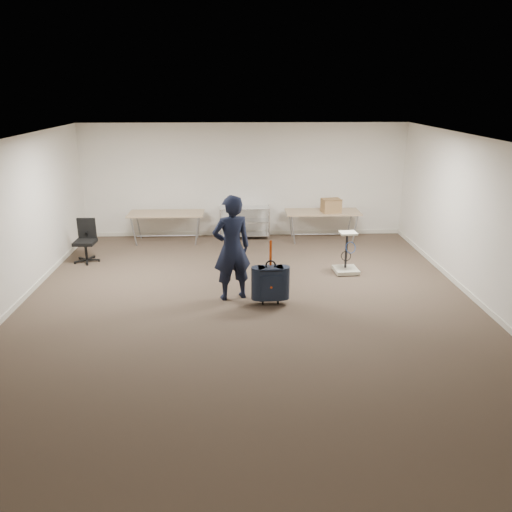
{
  "coord_description": "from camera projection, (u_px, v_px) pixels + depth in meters",
  "views": [
    {
      "loc": [
        -0.18,
        -7.84,
        3.58
      ],
      "look_at": [
        0.13,
        0.3,
        0.83
      ],
      "focal_mm": 35.0,
      "sensor_mm": 36.0,
      "label": 1
    }
  ],
  "objects": [
    {
      "name": "folding_table_right",
      "position": [
        323.0,
        213.0,
        12.16
      ],
      "size": [
        1.8,
        0.75,
        0.73
      ],
      "color": "tan",
      "rests_on": "ground"
    },
    {
      "name": "suitcase",
      "position": [
        270.0,
        283.0,
        8.58
      ],
      "size": [
        0.43,
        0.26,
        1.16
      ],
      "color": "#161F31",
      "rests_on": "ground"
    },
    {
      "name": "person",
      "position": [
        232.0,
        248.0,
        8.67
      ],
      "size": [
        0.79,
        0.65,
        1.88
      ],
      "primitive_type": "imported",
      "rotation": [
        0.0,
        0.0,
        3.47
      ],
      "color": "black",
      "rests_on": "ground"
    },
    {
      "name": "wire_shelf",
      "position": [
        245.0,
        221.0,
        12.41
      ],
      "size": [
        1.22,
        0.47,
        0.8
      ],
      "color": "silver",
      "rests_on": "ground"
    },
    {
      "name": "room_shell",
      "position": [
        247.0,
        276.0,
        9.86
      ],
      "size": [
        8.0,
        9.0,
        9.0
      ],
      "color": "white",
      "rests_on": "ground"
    },
    {
      "name": "cardboard_box",
      "position": [
        331.0,
        206.0,
        12.01
      ],
      "size": [
        0.49,
        0.4,
        0.33
      ],
      "primitive_type": "cube",
      "rotation": [
        0.0,
        0.0,
        0.17
      ],
      "color": "brown",
      "rests_on": "folding_table_right"
    },
    {
      "name": "equipment_cart",
      "position": [
        346.0,
        262.0,
        10.12
      ],
      "size": [
        0.5,
        0.5,
        0.86
      ],
      "color": "beige",
      "rests_on": "ground"
    },
    {
      "name": "ground",
      "position": [
        249.0,
        308.0,
        8.57
      ],
      "size": [
        9.0,
        9.0,
        0.0
      ],
      "primitive_type": "plane",
      "color": "#433629",
      "rests_on": "ground"
    },
    {
      "name": "office_chair",
      "position": [
        86.0,
        249.0,
        10.79
      ],
      "size": [
        0.56,
        0.56,
        0.92
      ],
      "color": "black",
      "rests_on": "ground"
    },
    {
      "name": "folding_table_left",
      "position": [
        166.0,
        215.0,
        12.03
      ],
      "size": [
        1.8,
        0.75,
        0.73
      ],
      "color": "tan",
      "rests_on": "ground"
    }
  ]
}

